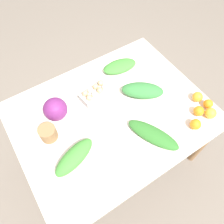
{
  "coord_description": "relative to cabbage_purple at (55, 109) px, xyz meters",
  "views": [
    {
      "loc": [
        0.44,
        0.68,
        2.04
      ],
      "look_at": [
        0.0,
        0.0,
        0.75
      ],
      "focal_mm": 35.0,
      "sensor_mm": 36.0,
      "label": 1
    }
  ],
  "objects": [
    {
      "name": "greens_bunch_beet_tops",
      "position": [
        0.05,
        0.35,
        -0.04
      ],
      "size": [
        0.32,
        0.2,
        0.09
      ],
      "primitive_type": "ellipsoid",
      "rotation": [
        0.0,
        0.0,
        0.32
      ],
      "color": "#3D8433",
      "rests_on": "dining_table"
    },
    {
      "name": "orange_3",
      "position": [
        -0.94,
        0.51,
        -0.05
      ],
      "size": [
        0.07,
        0.07,
        0.07
      ],
      "primitive_type": "sphere",
      "color": "orange",
      "rests_on": "dining_table"
    },
    {
      "name": "orange_0",
      "position": [
        -0.74,
        0.59,
        -0.04
      ],
      "size": [
        0.07,
        0.07,
        0.07
      ],
      "primitive_type": "sphere",
      "color": "orange",
      "rests_on": "dining_table"
    },
    {
      "name": "cabbage_purple",
      "position": [
        0.0,
        0.0,
        0.0
      ],
      "size": [
        0.16,
        0.16,
        0.16
      ],
      "primitive_type": "sphere",
      "color": "#6B2366",
      "rests_on": "dining_table"
    },
    {
      "name": "greens_bunch_chard",
      "position": [
        -0.45,
        0.49,
        -0.05
      ],
      "size": [
        0.26,
        0.38,
        0.06
      ],
      "primitive_type": "ellipsoid",
      "rotation": [
        0.0,
        0.0,
        1.99
      ],
      "color": "#2D6B28",
      "rests_on": "dining_table"
    },
    {
      "name": "orange_2",
      "position": [
        -0.83,
        0.52,
        -0.05
      ],
      "size": [
        0.07,
        0.07,
        0.07
      ],
      "primitive_type": "sphere",
      "color": "orange",
      "rests_on": "dining_table"
    },
    {
      "name": "dining_table",
      "position": [
        -0.33,
        0.19,
        -0.17
      ],
      "size": [
        1.35,
        1.05,
        0.73
      ],
      "color": "silver",
      "rests_on": "ground_plane"
    },
    {
      "name": "egg_carton",
      "position": [
        -0.31,
        -0.0,
        -0.04
      ],
      "size": [
        0.24,
        0.14,
        0.09
      ],
      "rotation": [
        0.0,
        0.0,
        3.29
      ],
      "color": "#A8A8A3",
      "rests_on": "dining_table"
    },
    {
      "name": "orange_1",
      "position": [
        -0.89,
        0.58,
        -0.04
      ],
      "size": [
        0.08,
        0.08,
        0.08
      ],
      "primitive_type": "sphere",
      "color": "#F9A833",
      "rests_on": "dining_table"
    },
    {
      "name": "orange_4",
      "position": [
        -0.91,
        0.43,
        -0.04
      ],
      "size": [
        0.07,
        0.07,
        0.07
      ],
      "primitive_type": "sphere",
      "color": "orange",
      "rests_on": "dining_table"
    },
    {
      "name": "paper_bag",
      "position": [
        0.11,
        0.12,
        -0.03
      ],
      "size": [
        0.11,
        0.11,
        0.1
      ],
      "primitive_type": "cylinder",
      "color": "olive",
      "rests_on": "dining_table"
    },
    {
      "name": "ground_plane",
      "position": [
        -0.33,
        0.19,
        -0.81
      ],
      "size": [
        8.0,
        8.0,
        0.0
      ],
      "primitive_type": "plane",
      "color": "#70665B"
    },
    {
      "name": "greens_bunch_dandelion",
      "position": [
        -0.61,
        -0.13,
        -0.05
      ],
      "size": [
        0.29,
        0.18,
        0.07
      ],
      "primitive_type": "ellipsoid",
      "rotation": [
        0.0,
        0.0,
        6.12
      ],
      "color": "#3D8433",
      "rests_on": "dining_table"
    },
    {
      "name": "greens_bunch_scallion",
      "position": [
        -0.61,
        0.17,
        -0.04
      ],
      "size": [
        0.33,
        0.3,
        0.09
      ],
      "primitive_type": "ellipsoid",
      "rotation": [
        0.0,
        0.0,
        2.48
      ],
      "color": "#337538",
      "rests_on": "dining_table"
    }
  ]
}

